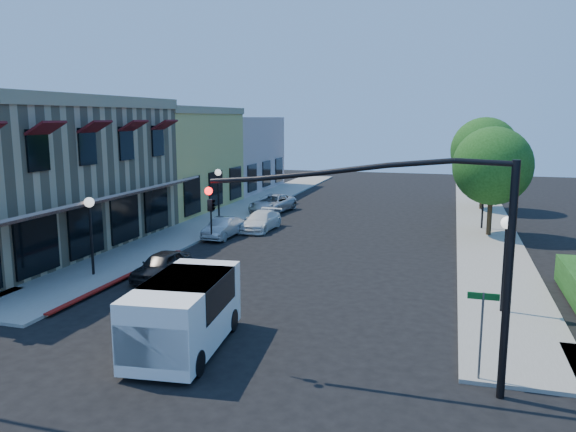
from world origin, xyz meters
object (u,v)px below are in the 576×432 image
(white_van, at_px, (184,310))
(street_tree_b, at_px, (484,150))
(parked_car_c, at_px, (261,221))
(parked_car_d, at_px, (272,204))
(signal_mast_arm, at_px, (420,234))
(lamppost_right_near, at_px, (506,240))
(parked_car_b, at_px, (223,228))
(street_name_sign, at_px, (482,322))
(lamppost_right_far, at_px, (484,187))
(lamppost_left_near, at_px, (90,216))
(street_tree_a, at_px, (493,166))
(parked_car_a, at_px, (162,265))
(lamppost_left_far, at_px, (218,182))

(white_van, bearing_deg, street_tree_b, 71.95)
(parked_car_c, bearing_deg, white_van, -75.45)
(parked_car_d, bearing_deg, white_van, -70.37)
(signal_mast_arm, distance_m, lamppost_right_near, 7.15)
(parked_car_d, bearing_deg, parked_car_b, -82.27)
(street_name_sign, bearing_deg, signal_mast_arm, -156.80)
(street_tree_b, distance_m, lamppost_right_far, 8.21)
(street_name_sign, bearing_deg, lamppost_right_far, 87.37)
(signal_mast_arm, xyz_separation_m, parked_car_c, (-10.66, 18.50, -3.50))
(signal_mast_arm, height_order, parked_car_b, signal_mast_arm)
(street_name_sign, xyz_separation_m, lamppost_left_near, (-16.00, 5.80, 1.04))
(street_tree_a, height_order, parked_car_b, street_tree_a)
(lamppost_left_near, xyz_separation_m, parked_car_d, (2.30, 18.65, -2.08))
(parked_car_c, bearing_deg, parked_car_b, -114.27)
(street_tree_b, distance_m, parked_car_a, 27.64)
(street_tree_a, relative_size, lamppost_right_near, 1.82)
(lamppost_left_far, height_order, lamppost_right_far, same)
(lamppost_right_near, bearing_deg, lamppost_left_near, 180.00)
(street_tree_a, bearing_deg, lamppost_right_near, -91.23)
(street_tree_b, xyz_separation_m, parked_car_a, (-14.28, -23.34, -3.96))
(lamppost_right_far, xyz_separation_m, parked_car_c, (-13.30, -4.00, -2.14))
(lamppost_left_far, height_order, lamppost_right_near, same)
(parked_car_b, distance_m, parked_car_c, 3.09)
(street_name_sign, relative_size, parked_car_b, 0.70)
(lamppost_left_far, distance_m, parked_car_c, 4.72)
(lamppost_right_near, bearing_deg, white_van, -147.48)
(lamppost_right_near, relative_size, parked_car_b, 1.00)
(parked_car_c, bearing_deg, street_tree_b, 44.07)
(street_name_sign, distance_m, parked_car_b, 20.38)
(white_van, height_order, parked_car_c, white_van)
(signal_mast_arm, distance_m, parked_car_b, 20.14)
(parked_car_a, distance_m, parked_car_c, 11.36)
(lamppost_left_near, relative_size, lamppost_right_near, 1.00)
(lamppost_left_near, xyz_separation_m, lamppost_right_near, (17.00, 0.00, 0.00))
(street_tree_b, height_order, parked_car_b, street_tree_b)
(parked_car_b, bearing_deg, lamppost_left_near, -102.32)
(lamppost_left_near, height_order, lamppost_right_near, same)
(lamppost_right_near, bearing_deg, street_tree_b, 89.28)
(street_tree_a, xyz_separation_m, street_name_sign, (-1.30, -19.80, -2.50))
(street_tree_a, distance_m, street_tree_b, 10.01)
(parked_car_b, height_order, parked_car_d, parked_car_d)
(white_van, relative_size, parked_car_c, 1.26)
(signal_mast_arm, distance_m, white_van, 7.42)
(street_tree_b, bearing_deg, lamppost_left_near, -125.79)
(street_tree_b, relative_size, parked_car_b, 1.97)
(signal_mast_arm, xyz_separation_m, lamppost_right_far, (2.64, 22.50, -1.35))
(signal_mast_arm, bearing_deg, parked_car_d, 115.61)
(lamppost_left_far, height_order, parked_car_c, lamppost_left_far)
(lamppost_left_near, xyz_separation_m, lamppost_right_far, (17.00, 16.00, 0.00))
(parked_car_b, bearing_deg, lamppost_right_far, 26.34)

